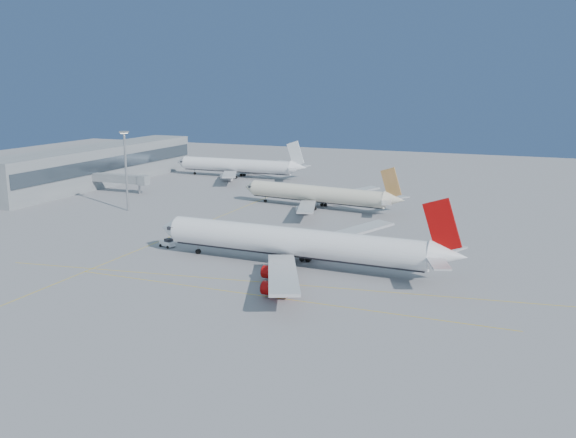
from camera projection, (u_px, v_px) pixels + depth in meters
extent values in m
plane|color=slate|center=(279.00, 275.00, 137.50)|extent=(500.00, 500.00, 0.00)
cube|color=gray|center=(97.00, 165.00, 255.29)|extent=(18.00, 110.00, 15.00)
cube|color=#3F4C59|center=(116.00, 163.00, 251.57)|extent=(0.40, 107.80, 5.00)
cube|color=gray|center=(119.00, 179.00, 236.63)|extent=(22.00, 3.00, 3.00)
cylinder|color=gray|center=(139.00, 187.00, 233.86)|extent=(0.70, 0.70, 5.20)
cube|color=gray|center=(144.00, 180.00, 232.56)|extent=(3.20, 3.60, 3.40)
cube|color=gold|center=(274.00, 297.00, 122.99)|extent=(90.00, 0.18, 0.02)
cube|color=gold|center=(268.00, 283.00, 132.07)|extent=(118.86, 16.88, 0.02)
cube|color=gold|center=(189.00, 229.00, 179.42)|extent=(0.18, 140.00, 0.02)
cylinder|color=white|center=(293.00, 242.00, 142.60)|extent=(60.94, 8.37, 6.29)
cone|color=white|center=(170.00, 228.00, 155.72)|extent=(5.10, 6.46, 6.29)
cone|color=white|center=(449.00, 256.00, 128.78)|extent=(7.80, 6.24, 5.98)
cube|color=black|center=(177.00, 226.00, 154.76)|extent=(1.94, 6.03, 0.76)
cube|color=#B7B7BC|center=(283.00, 273.00, 125.06)|extent=(17.92, 31.01, 0.60)
cube|color=#B7B7BC|center=(343.00, 235.00, 156.48)|extent=(19.69, 30.41, 0.60)
cube|color=#A20606|center=(442.00, 226.00, 128.14)|extent=(8.36, 0.77, 11.48)
cylinder|color=gray|center=(198.00, 246.00, 153.38)|extent=(0.26, 0.26, 2.50)
cylinder|color=black|center=(198.00, 252.00, 153.65)|extent=(1.22, 0.80, 1.19)
cylinder|color=gray|center=(290.00, 264.00, 139.01)|extent=(0.35, 0.35, 2.50)
cylinder|color=black|center=(290.00, 269.00, 139.28)|extent=(1.23, 1.02, 1.19)
cylinder|color=gray|center=(305.00, 254.00, 146.94)|extent=(0.35, 0.35, 2.50)
cylinder|color=black|center=(305.00, 259.00, 147.21)|extent=(1.23, 1.02, 1.19)
cylinder|color=#A20606|center=(275.00, 273.00, 132.30)|extent=(5.30, 2.89, 2.71)
cylinder|color=#A20606|center=(275.00, 289.00, 122.04)|extent=(5.30, 2.89, 2.71)
cylinder|color=#A20606|center=(318.00, 246.00, 153.62)|extent=(5.30, 2.89, 2.71)
cylinder|color=#A20606|center=(349.00, 239.00, 160.19)|extent=(5.30, 2.89, 2.71)
cylinder|color=beige|center=(316.00, 194.00, 207.91)|extent=(47.82, 11.82, 5.21)
cone|color=beige|center=(250.00, 187.00, 220.61)|extent=(4.80, 5.74, 5.21)
cone|color=beige|center=(395.00, 200.00, 194.51)|extent=(7.03, 5.80, 4.95)
cube|color=black|center=(254.00, 186.00, 219.64)|extent=(2.14, 5.11, 0.64)
cube|color=#B7B7BC|center=(307.00, 207.00, 193.92)|extent=(12.38, 25.81, 0.50)
cube|color=#B7B7BC|center=(347.00, 193.00, 218.17)|extent=(18.24, 23.86, 0.50)
cube|color=#C18348|center=(391.00, 183.00, 194.10)|extent=(7.02, 1.39, 9.68)
cylinder|color=gray|center=(265.00, 198.00, 218.19)|extent=(0.22, 0.22, 2.10)
cylinder|color=black|center=(265.00, 201.00, 218.41)|extent=(1.09, 0.77, 1.01)
cylinder|color=gray|center=(313.00, 205.00, 205.01)|extent=(0.29, 0.29, 2.10)
cylinder|color=black|center=(313.00, 209.00, 205.23)|extent=(1.11, 0.96, 1.01)
cylinder|color=gray|center=(324.00, 202.00, 211.26)|extent=(0.29, 0.29, 2.10)
cylinder|color=black|center=(324.00, 205.00, 211.48)|extent=(1.11, 0.96, 1.01)
cylinder|color=#B7B7BC|center=(303.00, 210.00, 197.73)|extent=(4.67, 2.88, 2.29)
cylinder|color=#B7B7BC|center=(337.00, 198.00, 217.66)|extent=(4.67, 2.88, 2.29)
cylinder|color=white|center=(236.00, 165.00, 273.50)|extent=(50.23, 5.69, 5.63)
cone|color=white|center=(181.00, 162.00, 283.64)|extent=(4.53, 5.63, 5.63)
cone|color=white|center=(299.00, 167.00, 262.76)|extent=(7.04, 5.35, 5.34)
cube|color=black|center=(185.00, 161.00, 282.80)|extent=(1.61, 5.35, 0.70)
cube|color=#B7B7BC|center=(230.00, 174.00, 258.34)|extent=(16.51, 26.65, 0.55)
cube|color=#B7B7BC|center=(261.00, 165.00, 285.91)|extent=(16.57, 26.63, 0.55)
cube|color=silver|center=(295.00, 154.00, 262.13)|extent=(7.73, 0.46, 10.63)
cylinder|color=gray|center=(195.00, 171.00, 281.87)|extent=(0.24, 0.24, 2.31)
cylinder|color=black|center=(195.00, 173.00, 282.11)|extent=(1.11, 0.70, 1.10)
cylinder|color=gray|center=(234.00, 175.00, 270.23)|extent=(0.32, 0.32, 2.31)
cylinder|color=black|center=(234.00, 177.00, 270.47)|extent=(1.11, 0.91, 1.10)
cylinder|color=gray|center=(243.00, 172.00, 277.49)|extent=(0.32, 0.32, 2.31)
cylinder|color=black|center=(243.00, 175.00, 277.74)|extent=(1.11, 0.91, 1.10)
cylinder|color=#B7B7BC|center=(227.00, 178.00, 262.24)|extent=(4.82, 2.52, 2.51)
cylinder|color=#B7B7BC|center=(253.00, 170.00, 284.91)|extent=(4.82, 2.52, 2.51)
cube|color=white|center=(167.00, 243.00, 160.14)|extent=(4.34, 3.04, 1.18)
cube|color=black|center=(169.00, 240.00, 159.58)|extent=(2.00, 2.06, 0.88)
cylinder|color=black|center=(161.00, 245.00, 160.33)|extent=(0.76, 0.53, 0.69)
cylinder|color=black|center=(167.00, 244.00, 161.89)|extent=(0.76, 0.53, 0.69)
cylinder|color=black|center=(168.00, 247.00, 158.62)|extent=(0.76, 0.53, 0.69)
cylinder|color=black|center=(174.00, 246.00, 160.18)|extent=(0.76, 0.53, 0.69)
cylinder|color=gray|center=(126.00, 172.00, 201.98)|extent=(0.69, 0.69, 24.80)
cube|color=gray|center=(124.00, 132.00, 199.30)|extent=(2.18, 2.18, 0.50)
cube|color=white|center=(124.00, 133.00, 199.38)|extent=(1.59, 1.59, 0.25)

